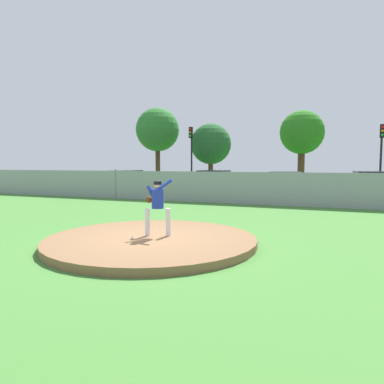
# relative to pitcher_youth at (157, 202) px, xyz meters

# --- Properties ---
(ground_plane) EXTENTS (80.00, 80.00, 0.00)m
(ground_plane) POSITION_rel_pitcher_youth_xyz_m (-0.09, 5.81, -1.11)
(ground_plane) COLOR #427A33
(asphalt_strip) EXTENTS (44.00, 7.00, 0.01)m
(asphalt_strip) POSITION_rel_pitcher_youth_xyz_m (-0.09, 14.31, -1.10)
(asphalt_strip) COLOR #2B2B2D
(asphalt_strip) RESTS_ON ground_plane
(pitchers_mound) EXTENTS (5.56, 5.56, 0.19)m
(pitchers_mound) POSITION_rel_pitcher_youth_xyz_m (-0.09, -0.19, -1.01)
(pitchers_mound) COLOR brown
(pitchers_mound) RESTS_ON ground_plane
(pitcher_youth) EXTENTS (0.82, 0.33, 1.56)m
(pitcher_youth) POSITION_rel_pitcher_youth_xyz_m (0.00, 0.00, 0.00)
(pitcher_youth) COLOR silver
(pitcher_youth) RESTS_ON pitchers_mound
(baseball) EXTENTS (0.07, 0.07, 0.07)m
(baseball) POSITION_rel_pitcher_youth_xyz_m (-0.41, -0.63, -0.88)
(baseball) COLOR white
(baseball) RESTS_ON pitchers_mound
(chainlink_fence) EXTENTS (39.83, 0.07, 1.81)m
(chainlink_fence) POSITION_rel_pitcher_youth_xyz_m (-0.09, 9.81, -0.25)
(chainlink_fence) COLOR gray
(chainlink_fence) RESTS_ON ground_plane
(parked_car_burgundy) EXTENTS (1.87, 4.16, 1.66)m
(parked_car_burgundy) POSITION_rel_pitcher_youth_xyz_m (-9.87, 13.84, -0.32)
(parked_car_burgundy) COLOR maroon
(parked_car_burgundy) RESTS_ON ground_plane
(parked_car_white) EXTENTS (2.19, 4.38, 1.72)m
(parked_car_white) POSITION_rel_pitcher_youth_xyz_m (6.44, 13.94, -0.29)
(parked_car_white) COLOR silver
(parked_car_white) RESTS_ON ground_plane
(parked_car_champagne) EXTENTS (1.95, 4.41, 1.66)m
(parked_car_champagne) POSITION_rel_pitcher_youth_xyz_m (1.58, 14.33, -0.32)
(parked_car_champagne) COLOR tan
(parked_car_champagne) RESTS_ON ground_plane
(parked_car_navy) EXTENTS (1.97, 4.51, 1.71)m
(parked_car_navy) POSITION_rel_pitcher_youth_xyz_m (-3.14, 14.27, -0.29)
(parked_car_navy) COLOR #161E4C
(parked_car_navy) RESTS_ON ground_plane
(traffic_light_near) EXTENTS (0.28, 0.46, 5.19)m
(traffic_light_near) POSITION_rel_pitcher_youth_xyz_m (-6.64, 18.74, 2.42)
(traffic_light_near) COLOR black
(traffic_light_near) RESTS_ON ground_plane
(traffic_light_far) EXTENTS (0.28, 0.46, 4.79)m
(traffic_light_far) POSITION_rel_pitcher_youth_xyz_m (7.38, 18.36, 2.17)
(traffic_light_far) COLOR black
(traffic_light_far) RESTS_ON ground_plane
(tree_leaning_west) EXTENTS (4.07, 4.07, 7.38)m
(tree_leaning_west) POSITION_rel_pitcher_youth_xyz_m (-11.01, 21.08, 4.21)
(tree_leaning_west) COLOR #4C331E
(tree_leaning_west) RESTS_ON ground_plane
(tree_bushy_near) EXTENTS (3.62, 3.62, 5.73)m
(tree_bushy_near) POSITION_rel_pitcher_youth_xyz_m (-5.78, 21.28, 2.78)
(tree_bushy_near) COLOR #4C331E
(tree_bushy_near) RESTS_ON ground_plane
(tree_tall_centre) EXTENTS (3.67, 3.67, 6.64)m
(tree_tall_centre) POSITION_rel_pitcher_youth_xyz_m (1.88, 22.59, 3.63)
(tree_tall_centre) COLOR #4C331E
(tree_tall_centre) RESTS_ON ground_plane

